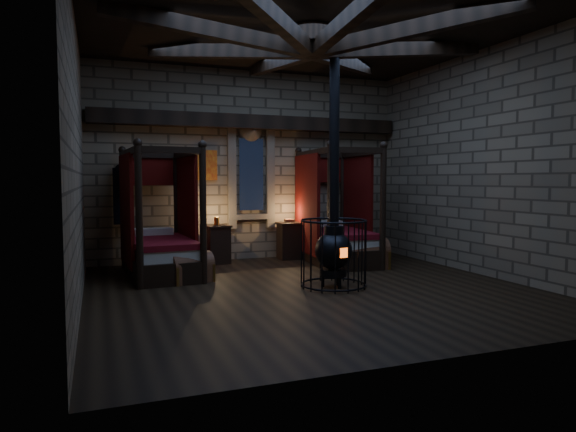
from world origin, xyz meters
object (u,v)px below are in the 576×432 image
object	(u,v)px
trunk_left	(191,269)
stove	(334,248)
bed_left	(160,244)
bed_right	(335,235)
trunk_right	(366,255)

from	to	relation	value
trunk_left	stove	bearing A→B (deg)	-45.39
bed_left	bed_right	world-z (taller)	bed_right
bed_left	trunk_right	bearing A→B (deg)	-14.27
stove	bed_right	bearing A→B (deg)	54.26
bed_right	trunk_right	bearing A→B (deg)	-70.09
trunk_left	trunk_right	world-z (taller)	trunk_right
bed_left	bed_right	bearing A→B (deg)	-0.73
bed_right	trunk_left	distance (m)	3.51
bed_left	trunk_left	world-z (taller)	bed_left
trunk_right	stove	xyz separation A→B (m)	(-1.40, -1.40, 0.39)
bed_right	stove	xyz separation A→B (m)	(-1.16, -2.34, 0.06)
bed_right	trunk_right	distance (m)	1.02
trunk_right	stove	size ratio (longest dim) A/B	0.22
bed_right	trunk_right	xyz separation A→B (m)	(0.24, -0.94, -0.32)
bed_right	trunk_left	world-z (taller)	bed_right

